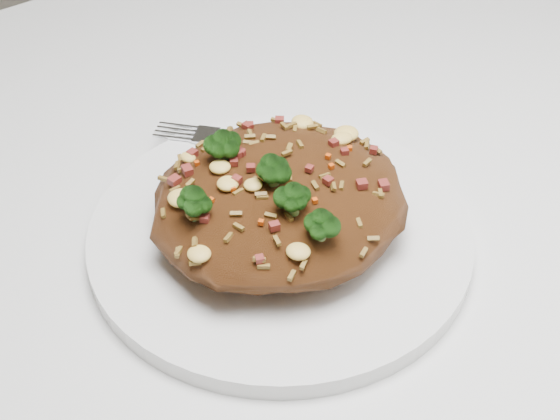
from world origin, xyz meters
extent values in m
cube|color=silver|center=(0.00, 0.00, 0.73)|extent=(1.20, 0.80, 0.04)
cylinder|color=olive|center=(0.54, 0.34, 0.35)|extent=(0.06, 0.06, 0.71)
cylinder|color=white|center=(-0.05, -0.04, 0.76)|extent=(0.26, 0.26, 0.01)
ellipsoid|color=brown|center=(-0.05, -0.04, 0.79)|extent=(0.18, 0.16, 0.05)
ellipsoid|color=#0F3607|center=(-0.07, -0.08, 0.82)|extent=(0.02, 0.02, 0.02)
ellipsoid|color=#0F3607|center=(-0.11, -0.04, 0.82)|extent=(0.02, 0.02, 0.02)
ellipsoid|color=#0F3607|center=(-0.06, -0.05, 0.82)|extent=(0.02, 0.02, 0.02)
ellipsoid|color=#0F3607|center=(-0.07, -0.01, 0.82)|extent=(0.02, 0.02, 0.02)
ellipsoid|color=#0F3607|center=(-0.06, -0.10, 0.82)|extent=(0.02, 0.02, 0.02)
cube|color=silver|center=(0.02, 0.01, 0.77)|extent=(0.07, 0.08, 0.00)
cube|color=silver|center=(-0.04, 0.08, 0.77)|extent=(0.04, 0.04, 0.00)
camera|label=1|loc=(-0.29, -0.35, 1.13)|focal=50.00mm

